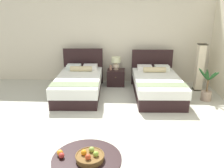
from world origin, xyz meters
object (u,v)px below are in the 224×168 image
object	(u,v)px
loose_apple	(62,156)
loose_orange	(60,153)
fruit_bowl	(90,156)
vase	(111,68)
potted_palm	(207,90)
nightstand	(116,77)
table_lamp	(116,62)
bed_near_corner	(156,85)
bed_near_window	(79,84)
coffee_table	(87,164)
floor_lamp_corner	(200,68)

from	to	relation	value
loose_apple	loose_orange	world-z (taller)	loose_orange
fruit_bowl	loose_orange	world-z (taller)	fruit_bowl
vase	potted_palm	size ratio (longest dim) A/B	0.18
fruit_bowl	loose_apple	distance (m)	0.38
nightstand	potted_palm	size ratio (longest dim) A/B	0.63
table_lamp	fruit_bowl	size ratio (longest dim) A/B	1.02
bed_near_corner	fruit_bowl	distance (m)	3.78
bed_near_corner	vase	xyz separation A→B (m)	(-1.31, 0.80, 0.27)
nightstand	bed_near_window	bearing A→B (deg)	-139.80
nightstand	loose_apple	distance (m)	4.40
bed_near_window	bed_near_corner	size ratio (longest dim) A/B	1.01
bed_near_corner	potted_palm	size ratio (longest dim) A/B	2.53
fruit_bowl	loose_orange	distance (m)	0.42
coffee_table	floor_lamp_corner	world-z (taller)	floor_lamp_corner
bed_near_corner	potted_palm	xyz separation A→B (m)	(1.27, -0.26, -0.03)
bed_near_corner	fruit_bowl	size ratio (longest dim) A/B	5.63
coffee_table	floor_lamp_corner	bearing A→B (deg)	56.43
coffee_table	potted_palm	distance (m)	4.19
bed_near_window	table_lamp	bearing A→B (deg)	40.87
nightstand	table_lamp	world-z (taller)	table_lamp
coffee_table	bed_near_corner	bearing A→B (deg)	68.34
bed_near_corner	floor_lamp_corner	bearing A→B (deg)	22.54
coffee_table	nightstand	bearing A→B (deg)	86.78
loose_apple	potted_palm	distance (m)	4.42
bed_near_window	loose_orange	xyz separation A→B (m)	(0.38, -3.46, 0.19)
coffee_table	potted_palm	xyz separation A→B (m)	(2.66, 3.23, -0.09)
coffee_table	loose_apple	world-z (taller)	loose_apple
coffee_table	loose_apple	size ratio (longest dim) A/B	12.00
nightstand	loose_orange	bearing A→B (deg)	-98.15
nightstand	vase	xyz separation A→B (m)	(-0.16, -0.04, 0.32)
table_lamp	loose_apple	xyz separation A→B (m)	(-0.58, -4.37, -0.25)
table_lamp	loose_orange	distance (m)	4.37
bed_near_window	loose_orange	size ratio (longest dim) A/B	26.40
bed_near_window	vase	distance (m)	1.19
bed_near_corner	loose_apple	distance (m)	3.91
fruit_bowl	floor_lamp_corner	xyz separation A→B (m)	(2.63, 4.06, 0.18)
table_lamp	loose_orange	size ratio (longest dim) A/B	4.72
bed_near_corner	table_lamp	bearing A→B (deg)	142.97
potted_palm	fruit_bowl	bearing A→B (deg)	-128.75
fruit_bowl	loose_apple	bearing A→B (deg)	177.71
table_lamp	nightstand	bearing A→B (deg)	-90.00
coffee_table	fruit_bowl	xyz separation A→B (m)	(0.05, -0.03, 0.14)
loose_apple	bed_near_corner	bearing A→B (deg)	63.83
bed_near_window	coffee_table	xyz separation A→B (m)	(0.75, -3.50, 0.05)
fruit_bowl	nightstand	bearing A→B (deg)	87.42
table_lamp	floor_lamp_corner	bearing A→B (deg)	-7.72
vase	potted_palm	distance (m)	2.81
bed_near_corner	loose_apple	bearing A→B (deg)	-116.17
nightstand	loose_apple	world-z (taller)	loose_apple
floor_lamp_corner	nightstand	bearing A→B (deg)	172.75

